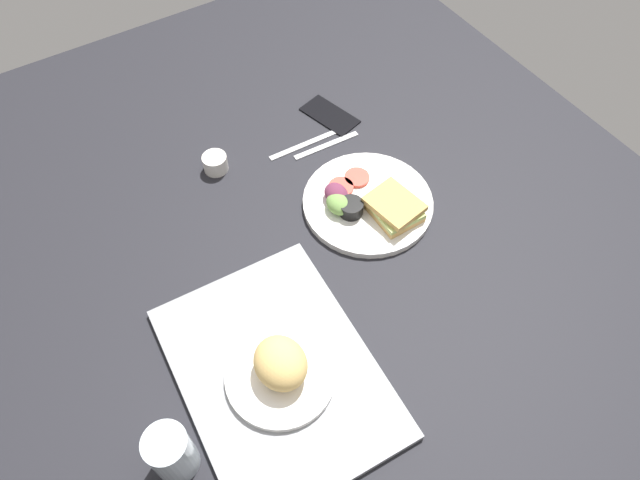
{
  "coord_description": "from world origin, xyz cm",
  "views": [
    {
      "loc": [
        -54.63,
        38.54,
        99.39
      ],
      "look_at": [
        2.0,
        3.0,
        4.0
      ],
      "focal_mm": 32.33,
      "sensor_mm": 36.0,
      "label": 1
    }
  ],
  "objects_px": {
    "plate_with_salad": "(368,203)",
    "cell_phone": "(330,115)",
    "bread_plate_near": "(281,369)",
    "drinking_glass": "(172,453)",
    "serving_tray": "(277,372)",
    "fork": "(326,145)",
    "knife": "(306,144)",
    "espresso_cup": "(215,163)"
  },
  "relations": [
    {
      "from": "plate_with_salad",
      "to": "cell_phone",
      "type": "bearing_deg",
      "value": -16.59
    },
    {
      "from": "bread_plate_near",
      "to": "drinking_glass",
      "type": "height_order",
      "value": "drinking_glass"
    },
    {
      "from": "plate_with_salad",
      "to": "drinking_glass",
      "type": "height_order",
      "value": "drinking_glass"
    },
    {
      "from": "serving_tray",
      "to": "drinking_glass",
      "type": "height_order",
      "value": "drinking_glass"
    },
    {
      "from": "fork",
      "to": "knife",
      "type": "distance_m",
      "value": 0.05
    },
    {
      "from": "drinking_glass",
      "to": "espresso_cup",
      "type": "xyz_separation_m",
      "value": [
        0.55,
        -0.34,
        -0.04
      ]
    },
    {
      "from": "serving_tray",
      "to": "bread_plate_near",
      "type": "bearing_deg",
      "value": -169.44
    },
    {
      "from": "serving_tray",
      "to": "fork",
      "type": "distance_m",
      "value": 0.58
    },
    {
      "from": "drinking_glass",
      "to": "plate_with_salad",
      "type": "bearing_deg",
      "value": -64.34
    },
    {
      "from": "plate_with_salad",
      "to": "cell_phone",
      "type": "distance_m",
      "value": 0.3
    },
    {
      "from": "fork",
      "to": "espresso_cup",
      "type": "bearing_deg",
      "value": -12.92
    },
    {
      "from": "fork",
      "to": "cell_phone",
      "type": "height_order",
      "value": "cell_phone"
    },
    {
      "from": "bread_plate_near",
      "to": "fork",
      "type": "height_order",
      "value": "bread_plate_near"
    },
    {
      "from": "plate_with_salad",
      "to": "drinking_glass",
      "type": "xyz_separation_m",
      "value": [
        -0.28,
        0.57,
        0.04
      ]
    },
    {
      "from": "bread_plate_near",
      "to": "espresso_cup",
      "type": "height_order",
      "value": "bread_plate_near"
    },
    {
      "from": "serving_tray",
      "to": "plate_with_salad",
      "type": "relative_size",
      "value": 1.58
    },
    {
      "from": "bread_plate_near",
      "to": "drinking_glass",
      "type": "xyz_separation_m",
      "value": [
        -0.03,
        0.22,
        0.01
      ]
    },
    {
      "from": "plate_with_salad",
      "to": "espresso_cup",
      "type": "distance_m",
      "value": 0.36
    },
    {
      "from": "bread_plate_near",
      "to": "knife",
      "type": "relative_size",
      "value": 1.04
    },
    {
      "from": "knife",
      "to": "espresso_cup",
      "type": "bearing_deg",
      "value": -9.27
    },
    {
      "from": "bread_plate_near",
      "to": "plate_with_salad",
      "type": "bearing_deg",
      "value": -55.93
    },
    {
      "from": "serving_tray",
      "to": "knife",
      "type": "height_order",
      "value": "serving_tray"
    },
    {
      "from": "drinking_glass",
      "to": "knife",
      "type": "distance_m",
      "value": 0.76
    },
    {
      "from": "knife",
      "to": "drinking_glass",
      "type": "bearing_deg",
      "value": 44.53
    },
    {
      "from": "serving_tray",
      "to": "bread_plate_near",
      "type": "relative_size",
      "value": 2.29
    },
    {
      "from": "cell_phone",
      "to": "bread_plate_near",
      "type": "bearing_deg",
      "value": 124.88
    },
    {
      "from": "fork",
      "to": "cell_phone",
      "type": "relative_size",
      "value": 1.18
    },
    {
      "from": "espresso_cup",
      "to": "fork",
      "type": "relative_size",
      "value": 0.33
    },
    {
      "from": "fork",
      "to": "knife",
      "type": "height_order",
      "value": "same"
    },
    {
      "from": "drinking_glass",
      "to": "knife",
      "type": "height_order",
      "value": "drinking_glass"
    },
    {
      "from": "espresso_cup",
      "to": "fork",
      "type": "xyz_separation_m",
      "value": [
        -0.07,
        -0.25,
        -0.02
      ]
    },
    {
      "from": "plate_with_salad",
      "to": "fork",
      "type": "xyz_separation_m",
      "value": [
        0.21,
        -0.02,
        -0.01
      ]
    },
    {
      "from": "espresso_cup",
      "to": "knife",
      "type": "xyz_separation_m",
      "value": [
        -0.04,
        -0.21,
        -0.02
      ]
    },
    {
      "from": "espresso_cup",
      "to": "cell_phone",
      "type": "height_order",
      "value": "espresso_cup"
    },
    {
      "from": "bread_plate_near",
      "to": "knife",
      "type": "distance_m",
      "value": 0.59
    },
    {
      "from": "serving_tray",
      "to": "plate_with_salad",
      "type": "distance_m",
      "value": 0.42
    },
    {
      "from": "drinking_glass",
      "to": "cell_phone",
      "type": "height_order",
      "value": "drinking_glass"
    },
    {
      "from": "serving_tray",
      "to": "cell_phone",
      "type": "bearing_deg",
      "value": -40.73
    },
    {
      "from": "espresso_cup",
      "to": "cell_phone",
      "type": "xyz_separation_m",
      "value": [
        0.01,
        -0.32,
        -0.02
      ]
    },
    {
      "from": "fork",
      "to": "knife",
      "type": "relative_size",
      "value": 0.89
    },
    {
      "from": "espresso_cup",
      "to": "drinking_glass",
      "type": "bearing_deg",
      "value": 148.31
    },
    {
      "from": "bread_plate_near",
      "to": "knife",
      "type": "bearing_deg",
      "value": -35.45
    }
  ]
}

